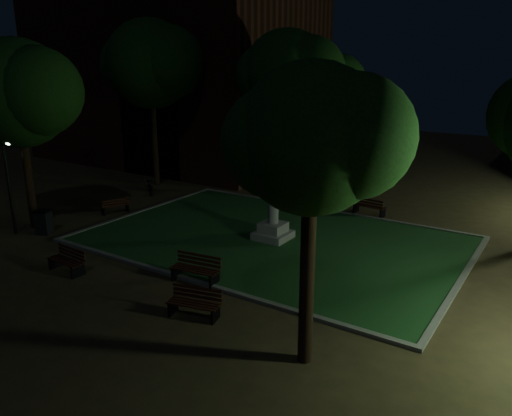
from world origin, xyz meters
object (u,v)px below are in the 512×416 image
(bench_near_right, at_px, (195,304))
(bench_west_near, at_px, (68,261))
(bench_near_left, at_px, (196,270))
(monument, at_px, (273,219))
(bench_far_side, at_px, (369,207))
(bicycle, at_px, (150,185))
(bench_left_side, at_px, (115,206))
(trash_bin, at_px, (44,222))

(bench_near_right, distance_m, bench_west_near, 5.95)
(bench_near_left, bearing_deg, monument, 81.34)
(monument, distance_m, bench_near_right, 7.06)
(bench_west_near, relative_size, bench_far_side, 0.95)
(monument, bearing_deg, bicycle, 164.35)
(bench_left_side, distance_m, trash_bin, 3.82)
(bench_left_side, relative_size, bench_far_side, 0.89)
(trash_bin, bearing_deg, bench_near_left, -1.37)
(bench_near_left, xyz_separation_m, trash_bin, (-8.80, 0.21, 0.10))
(bench_near_right, height_order, bench_far_side, bench_far_side)
(bicycle, bearing_deg, bench_left_side, -117.34)
(monument, distance_m, bench_near_left, 5.01)
(bench_near_right, xyz_separation_m, bench_west_near, (-5.95, 0.04, -0.01))
(bench_west_near, bearing_deg, bench_near_left, 26.35)
(bench_west_near, distance_m, bench_left_side, 7.18)
(bench_near_right, bearing_deg, bicycle, 126.02)
(bench_far_side, relative_size, bicycle, 0.93)
(bicycle, bearing_deg, monument, -62.73)
(monument, bearing_deg, bench_west_near, -123.27)
(bench_near_left, distance_m, bench_left_side, 9.43)
(bench_near_right, bearing_deg, monument, 88.27)
(trash_bin, bearing_deg, bicycle, 98.17)
(monument, relative_size, bicycle, 1.78)
(bench_near_right, xyz_separation_m, bench_left_side, (-10.06, 5.92, -0.05))
(bench_far_side, bearing_deg, bench_west_near, 67.76)
(bench_left_side, xyz_separation_m, bench_far_side, (10.69, 6.61, 0.06))
(bench_near_left, distance_m, bench_far_side, 10.84)
(bench_near_left, xyz_separation_m, bench_west_near, (-4.42, -1.87, -0.04))
(bench_near_left, distance_m, bench_west_near, 4.80)
(bench_left_side, bearing_deg, monument, 120.19)
(bench_left_side, xyz_separation_m, bicycle, (-1.35, 3.76, 0.11))
(bench_near_right, distance_m, bench_left_side, 11.67)
(bench_near_right, height_order, bench_west_near, bench_near_right)
(monument, xyz_separation_m, bicycle, (-9.95, 2.79, -0.48))
(bench_near_right, distance_m, bench_far_side, 12.55)
(monument, xyz_separation_m, bench_left_side, (-8.60, -0.97, -0.59))
(bench_left_side, bearing_deg, bench_near_left, 88.59)
(bench_near_left, relative_size, bench_near_right, 1.07)
(bench_near_right, height_order, bench_left_side, bench_near_right)
(bench_near_left, relative_size, bicycle, 1.00)
(monument, height_order, bench_west_near, monument)
(bench_near_right, height_order, bicycle, bicycle)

